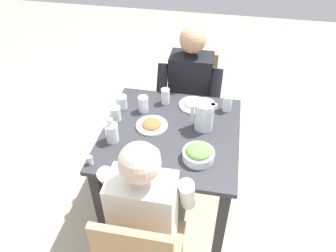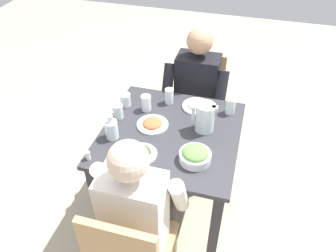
{
  "view_description": "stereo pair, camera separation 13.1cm",
  "coord_description": "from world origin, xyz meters",
  "px_view_note": "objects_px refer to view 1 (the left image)",
  "views": [
    {
      "loc": [
        -0.28,
        1.55,
        2.12
      ],
      "look_at": [
        0.02,
        0.01,
        0.8
      ],
      "focal_mm": 35.24,
      "sensor_mm": 36.0,
      "label": 1
    },
    {
      "loc": [
        -0.41,
        1.52,
        2.12
      ],
      "look_at": [
        0.02,
        0.01,
        0.8
      ],
      "focal_mm": 35.24,
      "sensor_mm": 36.0,
      "label": 2
    }
  ],
  "objects_px": {
    "diner_near": "(188,98)",
    "plate_dolmas": "(144,154)",
    "plate_yoghurt": "(193,104)",
    "salt_shaker": "(90,160)",
    "salad_bowl": "(199,153)",
    "water_glass_near_right": "(165,96)",
    "dining_table": "(170,147)",
    "water_glass_far_right": "(116,114)",
    "water_glass_by_pitcher": "(227,103)",
    "oil_carafe": "(112,133)",
    "water_pitcher": "(204,115)",
    "chair_near": "(191,99)",
    "plate_rice_curry": "(152,125)",
    "water_glass_center": "(143,104)",
    "diner_far": "(148,207)",
    "water_glass_near_left": "(122,102)"
  },
  "relations": [
    {
      "from": "diner_near",
      "to": "plate_dolmas",
      "type": "height_order",
      "value": "diner_near"
    },
    {
      "from": "plate_yoghurt",
      "to": "salt_shaker",
      "type": "bearing_deg",
      "value": 52.67
    },
    {
      "from": "salad_bowl",
      "to": "water_glass_near_right",
      "type": "relative_size",
      "value": 1.67
    },
    {
      "from": "dining_table",
      "to": "water_glass_far_right",
      "type": "xyz_separation_m",
      "value": [
        0.38,
        -0.05,
        0.18
      ]
    },
    {
      "from": "water_glass_near_right",
      "to": "water_glass_far_right",
      "type": "distance_m",
      "value": 0.38
    },
    {
      "from": "water_glass_by_pitcher",
      "to": "oil_carafe",
      "type": "bearing_deg",
      "value": 33.47
    },
    {
      "from": "water_pitcher",
      "to": "water_glass_near_right",
      "type": "bearing_deg",
      "value": -37.14
    },
    {
      "from": "chair_near",
      "to": "plate_rice_curry",
      "type": "height_order",
      "value": "chair_near"
    },
    {
      "from": "chair_near",
      "to": "water_glass_by_pitcher",
      "type": "xyz_separation_m",
      "value": [
        -0.29,
        0.43,
        0.3
      ]
    },
    {
      "from": "water_glass_far_right",
      "to": "salt_shaker",
      "type": "xyz_separation_m",
      "value": [
        0.02,
        0.41,
        -0.02
      ]
    },
    {
      "from": "water_glass_far_right",
      "to": "oil_carafe",
      "type": "xyz_separation_m",
      "value": [
        -0.04,
        0.2,
        0.01
      ]
    },
    {
      "from": "plate_dolmas",
      "to": "water_glass_far_right",
      "type": "bearing_deg",
      "value": -48.25
    },
    {
      "from": "plate_rice_curry",
      "to": "water_glass_center",
      "type": "height_order",
      "value": "water_glass_center"
    },
    {
      "from": "water_glass_by_pitcher",
      "to": "diner_near",
      "type": "bearing_deg",
      "value": -37.51
    },
    {
      "from": "water_glass_center",
      "to": "water_glass_far_right",
      "type": "height_order",
      "value": "water_glass_center"
    },
    {
      "from": "water_glass_center",
      "to": "oil_carafe",
      "type": "xyz_separation_m",
      "value": [
        0.11,
        0.33,
        0.0
      ]
    },
    {
      "from": "water_glass_by_pitcher",
      "to": "water_glass_far_right",
      "type": "height_order",
      "value": "water_glass_by_pitcher"
    },
    {
      "from": "plate_rice_curry",
      "to": "water_glass_by_pitcher",
      "type": "relative_size",
      "value": 1.81
    },
    {
      "from": "diner_near",
      "to": "diner_far",
      "type": "relative_size",
      "value": 1.0
    },
    {
      "from": "salad_bowl",
      "to": "plate_rice_curry",
      "type": "distance_m",
      "value": 0.4
    },
    {
      "from": "water_glass_near_right",
      "to": "salt_shaker",
      "type": "bearing_deg",
      "value": 65.44
    },
    {
      "from": "diner_near",
      "to": "water_glass_far_right",
      "type": "distance_m",
      "value": 0.65
    },
    {
      "from": "dining_table",
      "to": "water_glass_near_right",
      "type": "height_order",
      "value": "water_glass_near_right"
    },
    {
      "from": "diner_far",
      "to": "water_glass_far_right",
      "type": "distance_m",
      "value": 0.69
    },
    {
      "from": "plate_dolmas",
      "to": "plate_yoghurt",
      "type": "bearing_deg",
      "value": -111.58
    },
    {
      "from": "dining_table",
      "to": "plate_rice_curry",
      "type": "relative_size",
      "value": 4.24
    },
    {
      "from": "water_pitcher",
      "to": "water_glass_near_right",
      "type": "distance_m",
      "value": 0.37
    },
    {
      "from": "diner_near",
      "to": "water_pitcher",
      "type": "bearing_deg",
      "value": 109.26
    },
    {
      "from": "water_glass_far_right",
      "to": "plate_dolmas",
      "type": "bearing_deg",
      "value": 131.75
    },
    {
      "from": "dining_table",
      "to": "oil_carafe",
      "type": "distance_m",
      "value": 0.41
    },
    {
      "from": "chair_near",
      "to": "water_glass_center",
      "type": "relative_size",
      "value": 7.97
    },
    {
      "from": "plate_yoghurt",
      "to": "water_glass_center",
      "type": "distance_m",
      "value": 0.35
    },
    {
      "from": "water_glass_by_pitcher",
      "to": "water_glass_center",
      "type": "distance_m",
      "value": 0.57
    },
    {
      "from": "plate_dolmas",
      "to": "water_glass_far_right",
      "type": "xyz_separation_m",
      "value": [
        0.27,
        -0.3,
        0.03
      ]
    },
    {
      "from": "chair_near",
      "to": "water_glass_by_pitcher",
      "type": "height_order",
      "value": "chair_near"
    },
    {
      "from": "water_glass_near_right",
      "to": "water_glass_far_right",
      "type": "bearing_deg",
      "value": 41.36
    },
    {
      "from": "water_pitcher",
      "to": "chair_near",
      "type": "bearing_deg",
      "value": -76.6
    },
    {
      "from": "water_glass_center",
      "to": "water_glass_by_pitcher",
      "type": "bearing_deg",
      "value": -168.13
    },
    {
      "from": "water_pitcher",
      "to": "plate_dolmas",
      "type": "distance_m",
      "value": 0.46
    },
    {
      "from": "diner_far",
      "to": "plate_dolmas",
      "type": "height_order",
      "value": "diner_far"
    },
    {
      "from": "dining_table",
      "to": "chair_near",
      "type": "relative_size",
      "value": 0.96
    },
    {
      "from": "salad_bowl",
      "to": "water_glass_by_pitcher",
      "type": "height_order",
      "value": "water_glass_by_pitcher"
    },
    {
      "from": "water_glass_near_right",
      "to": "salt_shaker",
      "type": "relative_size",
      "value": 2.04
    },
    {
      "from": "water_glass_near_left",
      "to": "oil_carafe",
      "type": "relative_size",
      "value": 0.55
    },
    {
      "from": "diner_near",
      "to": "plate_yoghurt",
      "type": "height_order",
      "value": "diner_near"
    },
    {
      "from": "water_pitcher",
      "to": "salt_shaker",
      "type": "relative_size",
      "value": 3.52
    },
    {
      "from": "diner_near",
      "to": "diner_far",
      "type": "distance_m",
      "value": 1.05
    },
    {
      "from": "water_glass_center",
      "to": "water_glass_near_left",
      "type": "xyz_separation_m",
      "value": [
        0.16,
        -0.01,
        -0.01
      ]
    },
    {
      "from": "plate_yoghurt",
      "to": "diner_near",
      "type": "bearing_deg",
      "value": -74.34
    },
    {
      "from": "chair_near",
      "to": "water_glass_far_right",
      "type": "distance_m",
      "value": 0.85
    }
  ]
}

